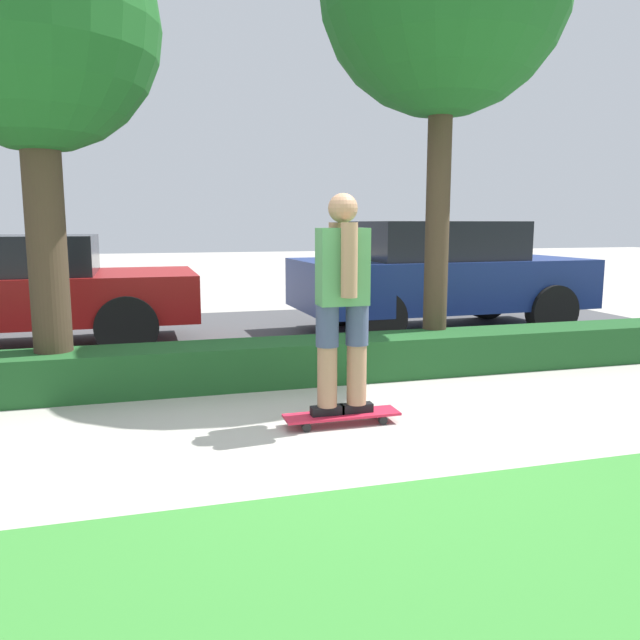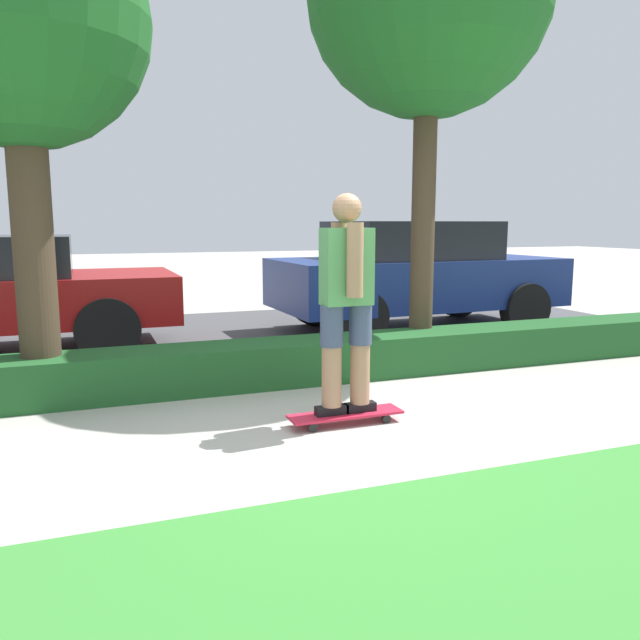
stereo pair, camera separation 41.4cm
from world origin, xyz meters
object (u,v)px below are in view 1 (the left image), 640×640
(parked_car_front, at_px, (6,289))
(parked_car_middle, at_px, (438,274))
(tree_near, at_px, (32,30))
(skater_person, at_px, (342,299))
(skateboard, at_px, (342,415))

(parked_car_front, height_order, parked_car_middle, parked_car_middle)
(parked_car_middle, bearing_deg, tree_near, -157.67)
(skater_person, height_order, parked_car_front, skater_person)
(skateboard, bearing_deg, parked_car_middle, 54.47)
(tree_near, height_order, parked_car_middle, tree_near)
(skateboard, height_order, parked_car_front, parked_car_front)
(skater_person, relative_size, parked_car_front, 0.38)
(skater_person, height_order, tree_near, tree_near)
(skateboard, height_order, parked_car_middle, parked_car_middle)
(skateboard, xyz_separation_m, skater_person, (-0.00, 0.00, 0.93))
(skater_person, xyz_separation_m, parked_car_middle, (2.68, 3.76, -0.16))
(tree_near, bearing_deg, parked_car_middle, 24.28)
(skateboard, height_order, skater_person, skater_person)
(skater_person, relative_size, tree_near, 0.40)
(skater_person, bearing_deg, parked_car_middle, 54.47)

